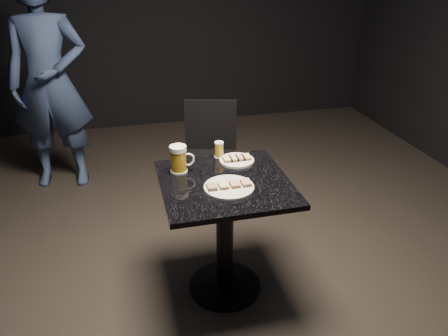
% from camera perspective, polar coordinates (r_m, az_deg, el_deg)
% --- Properties ---
extents(floor, '(6.00, 6.00, 0.00)m').
position_cam_1_polar(floor, '(2.82, 0.10, -15.28)').
color(floor, black).
rests_on(floor, ground).
extents(plate_large, '(0.27, 0.27, 0.01)m').
position_cam_1_polar(plate_large, '(2.31, 0.65, -2.54)').
color(plate_large, silver).
rests_on(plate_large, table).
extents(plate_small, '(0.21, 0.21, 0.01)m').
position_cam_1_polar(plate_small, '(2.60, 1.68, 0.99)').
color(plate_small, white).
rests_on(plate_small, table).
extents(patron, '(0.70, 0.50, 1.81)m').
position_cam_1_polar(patron, '(3.92, -21.88, 10.25)').
color(patron, navy).
rests_on(patron, floor).
extents(table, '(0.70, 0.70, 0.75)m').
position_cam_1_polar(table, '(2.51, 0.11, -6.59)').
color(table, black).
rests_on(table, floor).
extents(beer_mug, '(0.14, 0.10, 0.16)m').
position_cam_1_polar(beer_mug, '(2.46, -5.90, 1.17)').
color(beer_mug, white).
rests_on(beer_mug, table).
extents(beer_tumbler, '(0.06, 0.06, 0.10)m').
position_cam_1_polar(beer_tumbler, '(2.64, -0.65, 2.42)').
color(beer_tumbler, silver).
rests_on(beer_tumbler, table).
extents(chair, '(0.49, 0.49, 0.87)m').
position_cam_1_polar(chair, '(3.36, -1.82, 2.23)').
color(chair, black).
rests_on(chair, floor).
extents(canapes_on_plate_large, '(0.24, 0.07, 0.02)m').
position_cam_1_polar(canapes_on_plate_large, '(2.30, 0.66, -2.19)').
color(canapes_on_plate_large, '#4C3521').
rests_on(canapes_on_plate_large, plate_large).
extents(canapes_on_plate_small, '(0.17, 0.07, 0.02)m').
position_cam_1_polar(canapes_on_plate_small, '(2.60, 1.68, 1.31)').
color(canapes_on_plate_small, '#4C3521').
rests_on(canapes_on_plate_small, plate_small).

